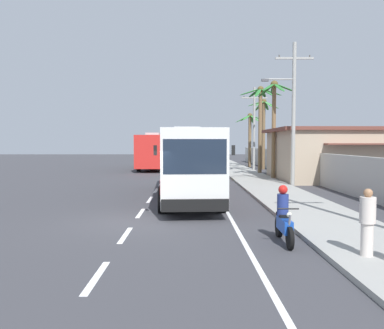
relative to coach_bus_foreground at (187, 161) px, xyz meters
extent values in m
plane|color=#3A3A3F|center=(-1.85, -5.76, -1.89)|extent=(160.00, 160.00, 0.00)
cube|color=#999993|center=(4.95, 4.24, -1.82)|extent=(3.20, 90.00, 0.14)
cube|color=white|center=(-1.85, -11.39, -1.88)|extent=(0.16, 2.00, 0.01)
cube|color=white|center=(-1.85, -7.80, -1.88)|extent=(0.16, 2.00, 0.01)
cube|color=white|center=(-1.85, -4.21, -1.88)|extent=(0.16, 2.00, 0.01)
cube|color=white|center=(-1.85, -0.62, -1.88)|extent=(0.16, 2.00, 0.01)
cube|color=white|center=(-1.85, 2.97, -1.88)|extent=(0.16, 2.00, 0.01)
cube|color=white|center=(-1.85, 6.56, -1.88)|extent=(0.16, 2.00, 0.01)
cube|color=white|center=(-1.85, 10.15, -1.88)|extent=(0.16, 2.00, 0.01)
cube|color=white|center=(-1.85, 13.74, -1.88)|extent=(0.16, 2.00, 0.01)
cube|color=white|center=(-1.85, 17.33, -1.88)|extent=(0.16, 2.00, 0.01)
cube|color=white|center=(-1.85, 20.92, -1.88)|extent=(0.16, 2.00, 0.01)
cube|color=white|center=(-1.85, 24.51, -1.88)|extent=(0.16, 2.00, 0.01)
cube|color=white|center=(-1.85, 28.10, -1.88)|extent=(0.16, 2.00, 0.01)
cube|color=white|center=(-1.85, 31.69, -1.88)|extent=(0.16, 2.00, 0.01)
cube|color=white|center=(-1.85, 35.28, -1.88)|extent=(0.16, 2.00, 0.01)
cube|color=white|center=(-1.85, 38.88, -1.88)|extent=(0.16, 2.00, 0.01)
cube|color=white|center=(-1.85, 42.47, -1.88)|extent=(0.16, 2.00, 0.01)
cube|color=white|center=(1.62, 9.24, -1.88)|extent=(0.14, 70.00, 0.01)
cube|color=#B2B2AD|center=(8.75, 8.24, -0.83)|extent=(0.24, 60.00, 2.12)
cube|color=silver|center=(0.00, -0.03, -0.02)|extent=(3.01, 11.75, 2.95)
cube|color=#192333|center=(-0.01, 0.17, 0.50)|extent=(3.00, 10.82, 0.94)
cube|color=#192333|center=(0.29, -5.80, 0.42)|extent=(2.25, 0.21, 1.24)
cube|color=red|center=(0.00, -0.03, -0.68)|extent=(3.04, 11.52, 0.53)
cube|color=black|center=(0.29, -5.89, -1.30)|extent=(2.40, 0.28, 0.44)
cube|color=#B7B7B7|center=(-0.07, 1.43, 1.60)|extent=(1.47, 2.62, 0.28)
cube|color=black|center=(1.67, -5.52, 0.64)|extent=(0.12, 0.09, 0.36)
cube|color=black|center=(-1.12, -5.66, 0.64)|extent=(0.12, 0.09, 0.36)
cylinder|color=black|center=(1.40, -4.04, -1.37)|extent=(0.37, 1.05, 1.04)
cylinder|color=black|center=(-0.99, -4.15, -1.37)|extent=(0.37, 1.05, 1.04)
cylinder|color=black|center=(1.02, 3.52, -1.37)|extent=(0.37, 1.05, 1.04)
cylinder|color=black|center=(-1.37, 3.40, -1.37)|extent=(0.37, 1.05, 1.04)
cube|color=red|center=(-3.46, 21.42, 0.08)|extent=(3.05, 11.86, 3.15)
cube|color=#192333|center=(-3.47, 21.22, 0.63)|extent=(3.04, 10.92, 1.01)
cube|color=#192333|center=(-3.17, 27.25, 0.55)|extent=(2.28, 0.21, 1.32)
cube|color=#1E843D|center=(-3.46, 21.42, -0.63)|extent=(3.08, 11.62, 0.57)
cube|color=black|center=(-3.17, 27.34, -1.30)|extent=(2.43, 0.28, 0.44)
cube|color=#B7B7B7|center=(-3.53, 19.96, 1.79)|extent=(1.49, 2.65, 0.28)
cube|color=black|center=(-4.60, 27.11, 0.79)|extent=(0.12, 0.09, 0.36)
cube|color=black|center=(-1.77, 26.97, 0.79)|extent=(0.12, 0.09, 0.36)
cylinder|color=black|center=(-4.47, 25.59, -1.37)|extent=(0.37, 1.05, 1.04)
cylinder|color=black|center=(-2.05, 25.47, -1.37)|extent=(0.37, 1.05, 1.04)
cylinder|color=black|center=(-4.85, 17.96, -1.37)|extent=(0.37, 1.05, 1.04)
cylinder|color=black|center=(-2.42, 17.84, -1.37)|extent=(0.37, 1.05, 1.04)
cylinder|color=black|center=(2.71, -9.39, -1.59)|extent=(0.12, 0.60, 0.60)
cylinder|color=black|center=(2.75, -8.03, -1.59)|extent=(0.14, 0.60, 0.60)
cube|color=#1947B2|center=(2.73, -8.76, -1.37)|extent=(0.27, 1.11, 0.36)
cube|color=black|center=(2.74, -8.46, -1.17)|extent=(0.26, 0.61, 0.12)
cylinder|color=gray|center=(2.72, -9.27, -1.29)|extent=(0.07, 0.32, 0.67)
cylinder|color=black|center=(2.72, -9.17, -0.85)|extent=(0.56, 0.05, 0.04)
sphere|color=#EAEACC|center=(2.72, -9.29, -0.99)|extent=(0.14, 0.14, 0.14)
cylinder|color=navy|center=(2.74, -8.51, -0.85)|extent=(0.32, 0.32, 0.62)
sphere|color=red|center=(2.74, -8.51, -0.41)|extent=(0.26, 0.26, 0.26)
cylinder|color=black|center=(2.57, 8.51, -1.59)|extent=(0.16, 0.61, 0.60)
cylinder|color=black|center=(2.70, 9.87, -1.59)|extent=(0.18, 0.61, 0.60)
cube|color=gold|center=(2.63, 9.14, -1.37)|extent=(0.34, 1.12, 0.36)
cube|color=black|center=(2.66, 9.44, -1.17)|extent=(0.30, 0.62, 0.12)
cylinder|color=gray|center=(2.58, 8.63, -1.29)|extent=(0.09, 0.32, 0.67)
cylinder|color=black|center=(2.59, 8.73, -0.85)|extent=(0.56, 0.09, 0.04)
sphere|color=#EAEACC|center=(2.58, 8.61, -0.99)|extent=(0.14, 0.14, 0.14)
cylinder|color=#2D7A47|center=(2.65, 9.39, -0.87)|extent=(0.32, 0.32, 0.58)
sphere|color=blue|center=(2.65, 9.39, -0.45)|extent=(0.26, 0.26, 0.26)
cylinder|color=beige|center=(4.25, -10.41, -1.36)|extent=(0.28, 0.28, 0.78)
cylinder|color=beige|center=(4.25, -10.41, -0.66)|extent=(0.36, 0.36, 0.61)
sphere|color=#9E704C|center=(4.25, -10.41, -0.26)|extent=(0.21, 0.21, 0.21)
cylinder|color=#9E9E99|center=(6.63, 4.62, 2.62)|extent=(0.24, 0.24, 9.02)
cube|color=#9E9E99|center=(6.63, 4.62, 6.15)|extent=(2.37, 0.12, 0.12)
cylinder|color=#4C4742|center=(5.68, 4.62, 6.27)|extent=(0.08, 0.08, 0.16)
cylinder|color=#4C4742|center=(7.57, 4.62, 6.27)|extent=(0.08, 0.08, 0.16)
cylinder|color=#9E9E99|center=(5.72, 4.62, 4.86)|extent=(1.81, 0.09, 0.09)
cube|color=#4C4C51|center=(4.81, 4.62, 4.80)|extent=(0.44, 0.24, 0.14)
cylinder|color=#9E9E99|center=(6.55, 18.53, 2.24)|extent=(0.24, 0.24, 8.26)
cube|color=#9E9E99|center=(6.55, 18.53, 5.36)|extent=(2.56, 0.12, 0.12)
cylinder|color=#4C4742|center=(5.53, 18.53, 5.48)|extent=(0.08, 0.08, 0.16)
cylinder|color=#4C4742|center=(7.58, 18.53, 5.48)|extent=(0.08, 0.08, 0.16)
cylinder|color=brown|center=(6.40, 14.54, 1.85)|extent=(0.33, 0.33, 7.48)
ellipsoid|color=#28702D|center=(7.33, 14.45, 5.38)|extent=(1.92, 0.55, 0.74)
ellipsoid|color=#28702D|center=(6.78, 15.40, 5.42)|extent=(1.10, 1.89, 0.67)
ellipsoid|color=#28702D|center=(6.04, 15.41, 5.42)|extent=(1.07, 1.90, 0.66)
ellipsoid|color=#28702D|center=(5.48, 14.48, 5.40)|extent=(1.92, 0.50, 0.71)
ellipsoid|color=#28702D|center=(6.04, 13.75, 5.25)|extent=(1.07, 1.78, 1.00)
ellipsoid|color=#28702D|center=(6.92, 13.84, 5.25)|extent=(1.36, 1.66, 1.00)
sphere|color=brown|center=(6.40, 14.54, 5.64)|extent=(0.56, 0.56, 0.56)
cylinder|color=brown|center=(6.50, 9.56, 1.69)|extent=(0.30, 0.30, 7.15)
ellipsoid|color=#28702D|center=(7.29, 9.48, 5.04)|extent=(1.66, 0.52, 0.75)
ellipsoid|color=#28702D|center=(6.61, 10.36, 5.07)|extent=(0.59, 1.69, 0.69)
ellipsoid|color=#28702D|center=(5.99, 10.09, 4.92)|extent=(1.32, 1.35, 0.99)
ellipsoid|color=#28702D|center=(5.96, 8.99, 5.02)|extent=(1.36, 1.43, 0.80)
ellipsoid|color=#28702D|center=(6.70, 8.83, 4.97)|extent=(0.76, 1.62, 0.89)
sphere|color=brown|center=(6.50, 9.56, 5.31)|extent=(0.56, 0.56, 0.56)
cylinder|color=brown|center=(7.93, 20.72, 1.65)|extent=(0.34, 0.34, 7.08)
ellipsoid|color=#3D893D|center=(8.71, 20.68, 4.89)|extent=(1.61, 0.44, 0.91)
ellipsoid|color=#3D893D|center=(8.29, 21.39, 4.87)|extent=(1.06, 1.56, 0.95)
ellipsoid|color=#3D893D|center=(7.61, 21.39, 4.84)|extent=(1.00, 1.55, 1.00)
ellipsoid|color=#3D893D|center=(7.11, 20.78, 5.03)|extent=(1.72, 0.49, 0.64)
ellipsoid|color=#3D893D|center=(7.40, 20.11, 4.98)|extent=(1.36, 1.49, 0.73)
ellipsoid|color=#3D893D|center=(8.33, 20.06, 4.88)|extent=(1.12, 1.54, 0.93)
sphere|color=brown|center=(7.93, 20.72, 5.24)|extent=(0.56, 0.56, 0.56)
cylinder|color=brown|center=(7.16, 24.92, 1.07)|extent=(0.36, 0.36, 5.91)
ellipsoid|color=#337F33|center=(8.03, 24.82, 3.80)|extent=(1.82, 0.57, 0.78)
ellipsoid|color=#337F33|center=(7.51, 25.66, 3.68)|extent=(1.05, 1.68, 1.01)
ellipsoid|color=#337F33|center=(6.74, 25.70, 3.85)|extent=(1.19, 1.77, 0.68)
ellipsoid|color=#337F33|center=(6.33, 24.98, 3.70)|extent=(1.74, 0.48, 0.96)
ellipsoid|color=#337F33|center=(6.67, 24.20, 3.81)|extent=(1.31, 1.68, 0.75)
ellipsoid|color=#337F33|center=(7.53, 24.16, 3.74)|extent=(1.09, 1.73, 0.89)
sphere|color=brown|center=(7.16, 24.92, 4.08)|extent=(0.56, 0.56, 0.56)
cube|color=tan|center=(13.79, 9.22, -0.07)|extent=(14.17, 7.59, 3.63)
cube|color=brown|center=(13.79, 9.22, 1.87)|extent=(15.02, 8.05, 0.24)
camera|label=1|loc=(0.07, -19.13, 0.90)|focal=35.45mm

